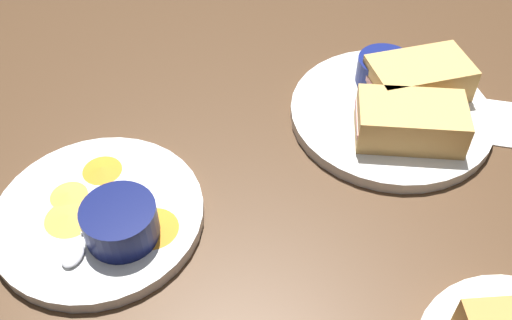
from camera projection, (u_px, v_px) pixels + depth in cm
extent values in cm
cube|color=#4C331E|center=(320.00, 172.00, 72.57)|extent=(110.00, 110.00, 3.00)
cylinder|color=silver|center=(391.00, 114.00, 76.64)|extent=(26.41, 26.41, 1.60)
cube|color=tan|center=(411.00, 121.00, 70.96)|extent=(13.25, 8.04, 4.80)
cube|color=#DB938E|center=(411.00, 121.00, 70.96)|extent=(13.49, 7.44, 0.80)
cube|color=tan|center=(418.00, 79.00, 76.67)|extent=(14.72, 11.26, 4.80)
cube|color=#DB938E|center=(418.00, 79.00, 76.67)|extent=(14.78, 10.77, 0.80)
cylinder|color=navy|center=(384.00, 70.00, 78.80)|extent=(7.35, 7.35, 3.67)
cylinder|color=black|center=(385.00, 62.00, 77.75)|extent=(6.03, 6.03, 0.60)
cube|color=silver|center=(368.00, 126.00, 73.49)|extent=(2.26, 5.51, 0.40)
ellipsoid|color=silver|center=(376.00, 98.00, 76.96)|extent=(2.98, 3.68, 0.80)
cylinder|color=silver|center=(99.00, 215.00, 65.00)|extent=(23.42, 23.42, 1.60)
cylinder|color=#0C144C|center=(120.00, 222.00, 60.77)|extent=(7.95, 7.95, 4.17)
cylinder|color=olive|center=(118.00, 212.00, 59.55)|extent=(6.52, 6.52, 0.60)
cube|color=silver|center=(95.00, 215.00, 63.73)|extent=(1.71, 5.56, 0.40)
ellipsoid|color=silver|center=(73.00, 255.00, 59.93)|extent=(2.71, 3.52, 0.80)
cone|color=gold|center=(69.00, 217.00, 63.48)|extent=(6.98, 6.98, 0.60)
cone|color=gold|center=(68.00, 194.00, 65.72)|extent=(4.34, 4.34, 0.60)
cone|color=orange|center=(102.00, 169.00, 68.39)|extent=(5.74, 5.74, 0.60)
cone|color=orange|center=(153.00, 227.00, 62.55)|extent=(6.81, 6.81, 0.60)
cube|color=white|center=(481.00, 120.00, 76.74)|extent=(12.26, 10.59, 0.40)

